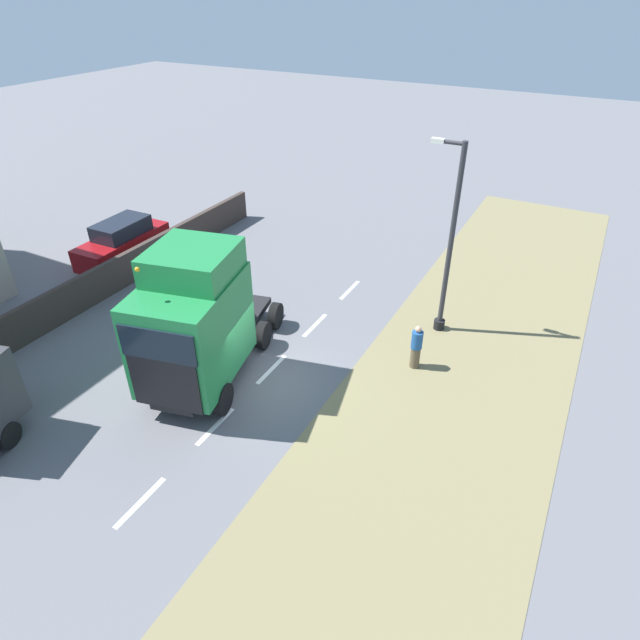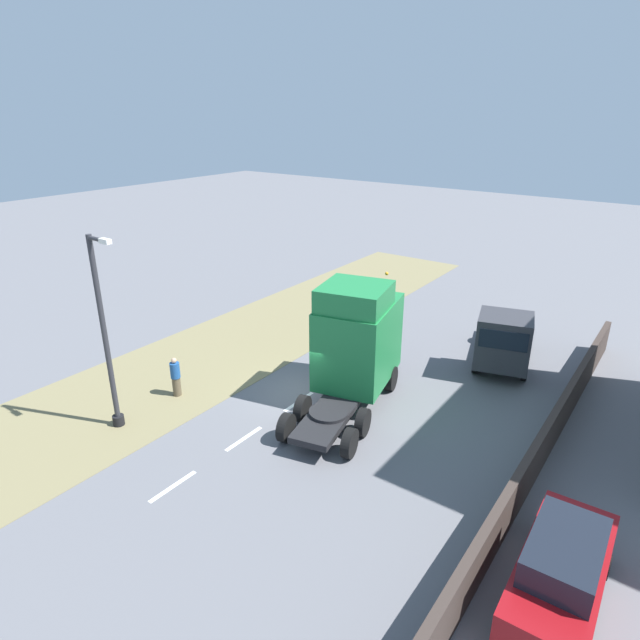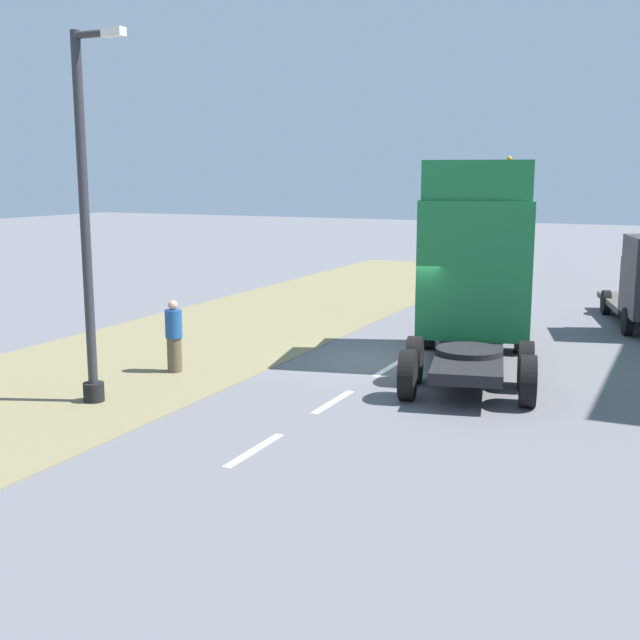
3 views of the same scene
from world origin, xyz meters
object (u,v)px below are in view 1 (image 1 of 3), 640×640
at_px(parked_car, 123,242).
at_px(lamp_post, 448,254).
at_px(lorry_cab, 196,323).

bearing_deg(parked_car, lamp_post, -176.12).
height_order(parked_car, lamp_post, lamp_post).
distance_m(lorry_cab, parked_car, 10.81).
relative_size(lorry_cab, lamp_post, 1.00).
distance_m(lorry_cab, lamp_post, 9.18).
height_order(lorry_cab, parked_car, lorry_cab).
bearing_deg(parked_car, lorry_cab, 147.33).
relative_size(parked_car, lamp_post, 0.65).
xyz_separation_m(lorry_cab, parked_car, (9.17, -5.55, -1.45)).
xyz_separation_m(lorry_cab, lamp_post, (-5.93, -6.97, 0.79)).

